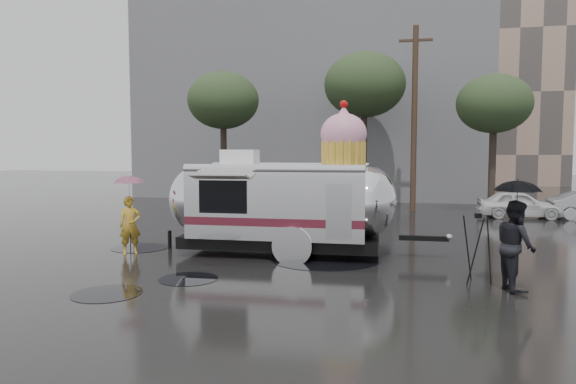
% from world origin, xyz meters
% --- Properties ---
extents(ground, '(120.00, 120.00, 0.00)m').
position_xyz_m(ground, '(0.00, 0.00, 0.00)').
color(ground, black).
rests_on(ground, ground).
extents(puddles, '(8.04, 6.54, 0.01)m').
position_xyz_m(puddles, '(-1.93, 0.71, 0.01)').
color(puddles, black).
rests_on(puddles, ground).
extents(grey_building, '(22.00, 12.00, 13.00)m').
position_xyz_m(grey_building, '(-4.00, 24.00, 6.50)').
color(grey_building, '#5E5E62').
rests_on(grey_building, ground).
extents(utility_pole, '(1.60, 0.28, 9.00)m').
position_xyz_m(utility_pole, '(2.50, 14.00, 4.62)').
color(utility_pole, '#473323').
rests_on(utility_pole, ground).
extents(tree_left, '(3.64, 3.64, 6.95)m').
position_xyz_m(tree_left, '(-7.00, 13.00, 5.48)').
color(tree_left, '#382D26').
rests_on(tree_left, ground).
extents(tree_mid, '(4.20, 4.20, 8.03)m').
position_xyz_m(tree_mid, '(0.00, 15.00, 6.34)').
color(tree_mid, '#382D26').
rests_on(tree_mid, ground).
extents(tree_right, '(3.36, 3.36, 6.42)m').
position_xyz_m(tree_right, '(6.00, 13.00, 5.06)').
color(tree_right, '#382D26').
rests_on(tree_right, ground).
extents(barricade_row, '(4.30, 0.80, 1.00)m').
position_xyz_m(barricade_row, '(-5.55, 9.96, 0.52)').
color(barricade_row, '#473323').
rests_on(barricade_row, ground).
extents(airstream_trailer, '(8.16, 3.21, 4.39)m').
position_xyz_m(airstream_trailer, '(-1.34, 2.08, 1.54)').
color(airstream_trailer, silver).
rests_on(airstream_trailer, ground).
extents(person_left, '(0.71, 0.67, 1.64)m').
position_xyz_m(person_left, '(-5.59, 1.05, 0.82)').
color(person_left, gold).
rests_on(person_left, ground).
extents(umbrella_pink, '(1.03, 1.03, 2.25)m').
position_xyz_m(umbrella_pink, '(-5.59, 1.05, 1.90)').
color(umbrella_pink, pink).
rests_on(umbrella_pink, ground).
extents(person_right, '(0.69, 1.00, 1.89)m').
position_xyz_m(person_right, '(4.23, -0.73, 0.95)').
color(person_right, black).
rests_on(person_right, ground).
extents(umbrella_black, '(1.15, 1.15, 2.34)m').
position_xyz_m(umbrella_black, '(4.23, -0.73, 1.94)').
color(umbrella_black, black).
rests_on(umbrella_black, ground).
extents(tripod, '(0.62, 0.63, 1.56)m').
position_xyz_m(tripod, '(3.54, -0.30, 0.93)').
color(tripod, black).
rests_on(tripod, ground).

